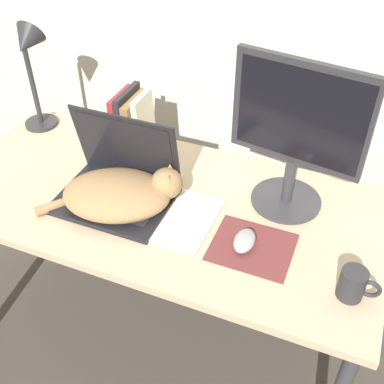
{
  "coord_description": "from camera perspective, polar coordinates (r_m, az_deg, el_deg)",
  "views": [
    {
      "loc": [
        0.56,
        -0.74,
        1.75
      ],
      "look_at": [
        0.13,
        0.31,
        0.81
      ],
      "focal_mm": 45.0,
      "sensor_mm": 36.0,
      "label": 1
    }
  ],
  "objects": [
    {
      "name": "desk",
      "position": [
        1.65,
        -3.76,
        -2.69
      ],
      "size": [
        1.48,
        0.7,
        0.71
      ],
      "color": "tan",
      "rests_on": "ground_plane"
    },
    {
      "name": "laptop",
      "position": [
        1.6,
        -8.73,
        0.92
      ],
      "size": [
        0.37,
        0.27,
        0.28
      ],
      "color": "black",
      "rests_on": "desk"
    },
    {
      "name": "computer_mouse",
      "position": [
        1.44,
        6.24,
        -5.76
      ],
      "size": [
        0.06,
        0.1,
        0.04
      ],
      "color": "#99999E",
      "rests_on": "mousepad"
    },
    {
      "name": "book_row",
      "position": [
        1.81,
        -6.99,
        8.35
      ],
      "size": [
        0.12,
        0.17,
        0.23
      ],
      "color": "maroon",
      "rests_on": "desk"
    },
    {
      "name": "mousepad",
      "position": [
        1.45,
        7.15,
        -6.49
      ],
      "size": [
        0.24,
        0.21,
        0.0
      ],
      "color": "brown",
      "rests_on": "desk"
    },
    {
      "name": "mug",
      "position": [
        1.36,
        18.6,
        -10.32
      ],
      "size": [
        0.11,
        0.07,
        0.09
      ],
      "color": "#28282D",
      "rests_on": "desk"
    },
    {
      "name": "external_monitor",
      "position": [
        1.47,
        12.32,
        6.88
      ],
      "size": [
        0.41,
        0.23,
        0.5
      ],
      "color": "#333338",
      "rests_on": "desk"
    },
    {
      "name": "notepad",
      "position": [
        1.53,
        -1.19,
        -3.09
      ],
      "size": [
        0.2,
        0.27,
        0.01
      ],
      "color": "silver",
      "rests_on": "desk"
    },
    {
      "name": "cat",
      "position": [
        1.55,
        -8.34,
        -0.16
      ],
      "size": [
        0.44,
        0.35,
        0.14
      ],
      "color": "#99754C",
      "rests_on": "desk"
    },
    {
      "name": "desk_lamp",
      "position": [
        1.9,
        -18.72,
        14.55
      ],
      "size": [
        0.17,
        0.17,
        0.44
      ],
      "color": "#28282D",
      "rests_on": "desk"
    }
  ]
}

